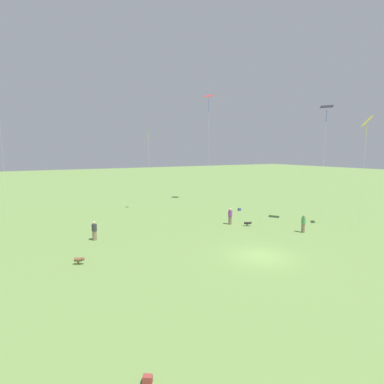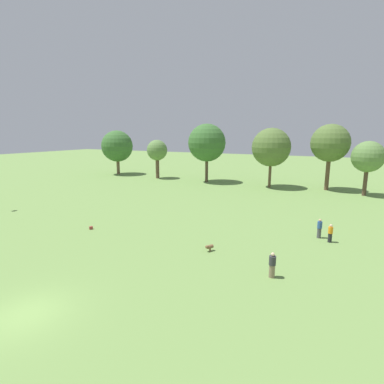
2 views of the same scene
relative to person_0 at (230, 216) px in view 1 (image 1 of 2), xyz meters
The scene contains 12 objects.
ground_plane 9.90m from the person_0, 156.16° to the left, with size 240.00×240.00×0.00m, color #6B8E47.
person_0 is the anchor object (origin of this frame).
person_4 13.85m from the person_0, 84.77° to the left, with size 0.62×0.62×1.68m.
person_5 7.35m from the person_0, 145.62° to the right, with size 0.51×0.51×1.72m.
kite_3 20.92m from the person_0, 23.68° to the right, with size 1.71×1.69×16.14m.
kite_6 14.98m from the person_0, 23.24° to the left, with size 0.71×0.61×10.74m.
kite_8 14.92m from the person_0, 115.96° to the right, with size 1.68×1.66×12.54m.
kite_9 16.09m from the person_0, 126.73° to the right, with size 1.47×1.50×11.13m.
dog_0 1.98m from the person_0, 141.55° to the right, with size 0.59×0.76×0.47m.
dog_1 16.44m from the person_0, 104.32° to the left, with size 0.53×0.70×0.53m.
picnic_bag_0 22.77m from the person_0, 136.18° to the left, with size 0.35×0.38×0.28m.
picnic_bag_1 7.84m from the person_0, 45.90° to the right, with size 0.43×0.37×0.32m.
Camera 1 is at (-16.05, 14.98, 7.75)m, focal length 28.00 mm.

